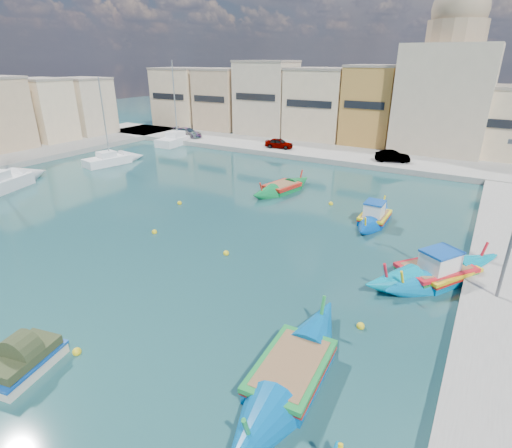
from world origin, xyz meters
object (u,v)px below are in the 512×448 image
Objects in this scene: luzzu_cyan_mid at (435,274)px; luzzu_green at (282,188)px; church_block at (448,83)px; yacht_mid at (13,181)px; luzzu_blue_cabin at (374,218)px; tender_near at (24,362)px; luzzu_blue_south at (291,373)px; yacht_north at (184,139)px; luzzu_turquoise_cabin at (443,274)px; yacht_midnorth at (120,159)px.

luzzu_cyan_mid reaches higher than luzzu_green.
yacht_mid is (-32.05, -34.69, -7.92)m from church_block.
luzzu_cyan_mid is at bearing -33.70° from luzzu_green.
yacht_mid is at bearing -165.25° from luzzu_blue_cabin.
tender_near is 27.74m from yacht_mid.
luzzu_blue_south is (1.10, -43.43, -8.11)m from church_block.
luzzu_blue_south is (-3.48, -10.64, -0.00)m from luzzu_cyan_mid.
luzzu_blue_cabin reaches higher than tender_near.
church_block is at bearing 17.63° from yacht_north.
tender_near is at bearing -29.23° from yacht_mid.
yacht_north reaches higher than luzzu_green.
luzzu_blue_south is at bearing -109.93° from luzzu_turquoise_cabin.
church_block reaches higher than yacht_mid.
luzzu_blue_cabin is 0.62× the size of yacht_north.
luzzu_green is 22.75m from luzzu_blue_south.
luzzu_turquoise_cabin is 20.11m from tender_near.
yacht_midnorth is (-20.94, 0.09, 0.13)m from luzzu_green.
luzzu_green is 20.94m from yacht_midnorth.
luzzu_cyan_mid is at bearing -51.88° from luzzu_blue_cabin.
luzzu_turquoise_cabin is 17.33m from luzzu_green.
yacht_north reaches higher than tender_near.
luzzu_blue_south is at bearing 28.25° from tender_near.
yacht_mid reaches higher than yacht_midnorth.
luzzu_blue_cabin is 0.82× the size of luzzu_cyan_mid.
yacht_midnorth is at bearing 179.74° from luzzu_green.
yacht_mid is (-24.21, 13.55, 0.04)m from tender_near.
yacht_midnorth is at bearing 165.03° from luzzu_turquoise_cabin.
church_block is 47.89m from yacht_mid.
luzzu_turquoise_cabin is 8.38m from luzzu_blue_cabin.
church_block is 2.22× the size of luzzu_turquoise_cabin.
luzzu_blue_cabin is at bearing -90.99° from church_block.
tender_near is at bearing -47.77° from yacht_midnorth.
church_block reaches higher than luzzu_turquoise_cabin.
luzzu_turquoise_cabin is at bearing -14.97° from yacht_midnorth.
luzzu_blue_south is at bearing -45.09° from yacht_north.
yacht_midnorth is (-30.52, -23.25, -8.01)m from church_block.
tender_near is 33.74m from yacht_midnorth.
luzzu_blue_cabin is 9.61m from luzzu_green.
luzzu_green is 0.65× the size of yacht_mid.
yacht_north is (-37.02, 22.56, 0.12)m from luzzu_turquoise_cabin.
yacht_north is 13.15m from yacht_midnorth.
yacht_north is (-31.58, 16.18, 0.15)m from luzzu_blue_cabin.
luzzu_turquoise_cabin is 0.70× the size of yacht_mid.
church_block is 27.59m from luzzu_blue_cabin.
luzzu_turquoise_cabin is 11.37m from luzzu_blue_south.
yacht_midnorth is at bearing 132.23° from tender_near.
yacht_mid is (-22.47, -11.34, 0.22)m from luzzu_green.
yacht_midnorth is at bearing 174.08° from luzzu_blue_cabin.
yacht_mid is at bearing -132.74° from church_block.
luzzu_blue_cabin is 2.26× the size of tender_near.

